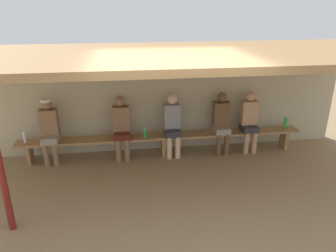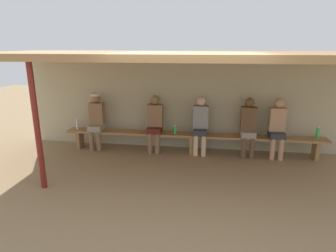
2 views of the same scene
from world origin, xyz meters
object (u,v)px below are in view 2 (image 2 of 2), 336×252
object	(u,v)px
player_near_post	(155,121)
water_bottle_orange	(175,130)
player_leftmost	(96,119)
support_post	(37,128)
bench	(192,137)
water_bottle_green	(318,133)
player_in_blue	(201,123)
player_with_sunglasses	(248,125)
player_rightmost	(277,126)
water_bottle_blue	(77,124)

from	to	relation	value
player_near_post	water_bottle_orange	size ratio (longest dim) A/B	6.47
player_leftmost	water_bottle_orange	bearing A→B (deg)	-1.43
player_near_post	support_post	bearing A→B (deg)	-127.66
bench	water_bottle_green	size ratio (longest dim) A/B	22.10
player_in_blue	water_bottle_green	xyz separation A→B (m)	(2.56, 0.04, -0.14)
player_in_blue	player_with_sunglasses	bearing A→B (deg)	0.00
player_leftmost	water_bottle_green	xyz separation A→B (m)	(5.05, 0.04, -0.16)
player_leftmost	player_near_post	bearing A→B (deg)	-0.02
support_post	player_leftmost	world-z (taller)	support_post
support_post	player_rightmost	distance (m)	4.86
player_with_sunglasses	player_in_blue	size ratio (longest dim) A/B	1.00
support_post	water_bottle_green	size ratio (longest dim) A/B	8.10
support_post	water_bottle_blue	world-z (taller)	support_post
player_with_sunglasses	water_bottle_orange	xyz separation A→B (m)	(-1.65, -0.05, -0.17)
player_near_post	player_in_blue	world-z (taller)	same
bench	water_bottle_orange	bearing A→B (deg)	-173.55
player_leftmost	player_in_blue	bearing A→B (deg)	-0.01
player_with_sunglasses	player_in_blue	xyz separation A→B (m)	(-1.07, 0.00, 0.00)
player_rightmost	player_leftmost	size ratio (longest dim) A/B	0.99
player_with_sunglasses	water_bottle_blue	world-z (taller)	player_with_sunglasses
player_with_sunglasses	player_rightmost	bearing A→B (deg)	0.00
player_with_sunglasses	water_bottle_orange	size ratio (longest dim) A/B	6.47
player_with_sunglasses	water_bottle_green	size ratio (longest dim) A/B	4.92
player_near_post	player_with_sunglasses	bearing A→B (deg)	0.00
water_bottle_blue	player_rightmost	bearing A→B (deg)	-0.05
water_bottle_blue	water_bottle_orange	bearing A→B (deg)	-1.21
player_leftmost	water_bottle_orange	world-z (taller)	player_leftmost
player_leftmost	player_in_blue	xyz separation A→B (m)	(2.49, -0.00, -0.02)
water_bottle_green	water_bottle_blue	distance (m)	5.55
player_in_blue	water_bottle_blue	distance (m)	2.99
player_in_blue	bench	bearing A→B (deg)	-179.10
support_post	player_in_blue	bearing A→B (deg)	38.07
support_post	water_bottle_orange	size ratio (longest dim) A/B	10.67
player_rightmost	water_bottle_blue	bearing A→B (deg)	179.95
player_leftmost	support_post	bearing A→B (deg)	-95.30
player_with_sunglasses	water_bottle_orange	distance (m)	1.66
water_bottle_blue	player_in_blue	bearing A→B (deg)	-0.08
player_leftmost	player_with_sunglasses	xyz separation A→B (m)	(3.55, -0.00, -0.02)
player_rightmost	water_bottle_orange	world-z (taller)	player_rightmost
player_with_sunglasses	water_bottle_green	xyz separation A→B (m)	(1.50, 0.04, -0.14)
support_post	player_leftmost	bearing A→B (deg)	84.70
player_rightmost	player_in_blue	bearing A→B (deg)	180.00
bench	player_rightmost	size ratio (longest dim) A/B	4.49
water_bottle_blue	support_post	bearing A→B (deg)	-81.73
player_with_sunglasses	player_in_blue	bearing A→B (deg)	180.00
player_leftmost	player_with_sunglasses	world-z (taller)	player_leftmost
water_bottle_green	water_bottle_orange	world-z (taller)	water_bottle_green
bench	support_post	bearing A→B (deg)	-139.83
water_bottle_green	player_near_post	bearing A→B (deg)	-179.34
player_rightmost	support_post	bearing A→B (deg)	-154.30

